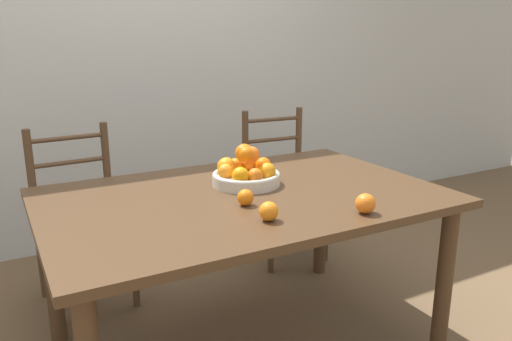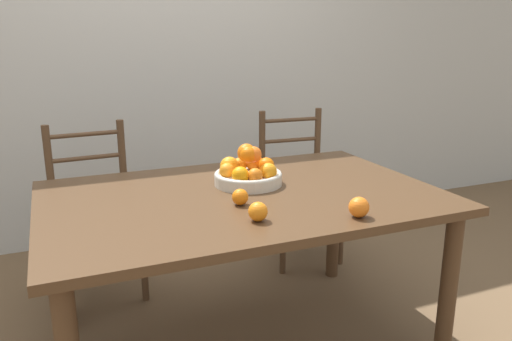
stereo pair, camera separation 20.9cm
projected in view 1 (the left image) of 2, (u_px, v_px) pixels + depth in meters
The scene contains 8 objects.
wall_back at pixel (134, 44), 3.20m from camera, with size 8.00×0.06×2.60m.
dining_table at pixel (244, 213), 2.08m from camera, with size 1.61×1.05×0.72m.
fruit_bowl at pixel (246, 172), 2.18m from camera, with size 0.30×0.30×0.18m.
orange_loose_0 at pixel (245, 197), 1.91m from camera, with size 0.06×0.06×0.06m.
orange_loose_1 at pixel (365, 204), 1.82m from camera, with size 0.07×0.07×0.07m.
orange_loose_2 at pixel (269, 211), 1.75m from camera, with size 0.07×0.07×0.07m.
chair_left at pixel (81, 218), 2.55m from camera, with size 0.45×0.43×0.91m.
chair_right at pixel (282, 185), 3.11m from camera, with size 0.44×0.42×0.91m.
Camera 1 is at (-0.90, -1.75, 1.35)m, focal length 35.00 mm.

